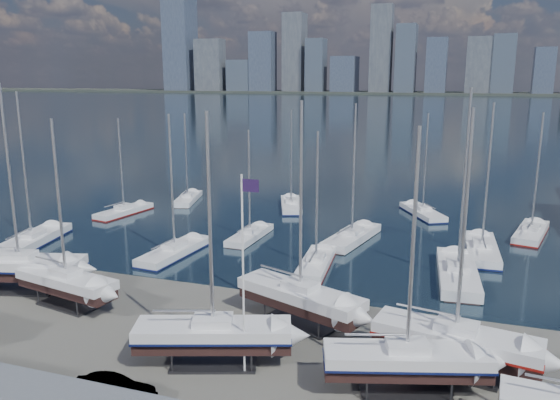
% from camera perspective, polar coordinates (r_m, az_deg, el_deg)
% --- Properties ---
extents(ground, '(1400.00, 1400.00, 0.00)m').
position_cam_1_polar(ground, '(38.58, -7.40, -14.89)').
color(ground, '#605E59').
rests_on(ground, ground).
extents(water, '(1400.00, 600.00, 0.40)m').
position_cam_1_polar(water, '(341.41, 16.14, 9.24)').
color(water, '#172436').
rests_on(water, ground).
extents(far_shore, '(1400.00, 80.00, 2.20)m').
position_cam_1_polar(far_shore, '(601.02, 17.36, 10.59)').
color(far_shore, '#2D332D').
rests_on(far_shore, ground).
extents(skyline, '(639.14, 43.80, 107.69)m').
position_cam_1_polar(skyline, '(595.18, 16.82, 14.27)').
color(skyline, '#475166').
rests_on(skyline, far_shore).
extents(sailboat_cradle_0, '(11.23, 5.68, 17.37)m').
position_cam_1_polar(sailboat_cradle_0, '(51.43, -25.55, -6.30)').
color(sailboat_cradle_0, '#2D2D33').
rests_on(sailboat_cradle_0, ground).
extents(sailboat_cradle_2, '(9.35, 4.21, 14.84)m').
position_cam_1_polar(sailboat_cradle_2, '(46.65, -21.43, -7.99)').
color(sailboat_cradle_2, '#2D2D33').
rests_on(sailboat_cradle_2, ground).
extents(sailboat_cradle_3, '(10.22, 5.77, 15.94)m').
position_cam_1_polar(sailboat_cradle_3, '(35.44, -7.00, -13.76)').
color(sailboat_cradle_3, '#2D2D33').
rests_on(sailboat_cradle_3, ground).
extents(sailboat_cradle_4, '(10.33, 6.22, 16.29)m').
position_cam_1_polar(sailboat_cradle_4, '(40.55, 2.11, -10.10)').
color(sailboat_cradle_4, '#2D2D33').
rests_on(sailboat_cradle_4, ground).
extents(sailboat_cradle_5, '(9.84, 5.27, 15.36)m').
position_cam_1_polar(sailboat_cradle_5, '(33.21, 13.08, -16.00)').
color(sailboat_cradle_5, '#2D2D33').
rests_on(sailboat_cradle_5, ground).
extents(sailboat_cradle_6, '(10.36, 4.57, 16.17)m').
position_cam_1_polar(sailboat_cradle_6, '(36.08, 17.87, -13.79)').
color(sailboat_cradle_6, '#2D2D33').
rests_on(sailboat_cradle_6, ground).
extents(sailboat_moored_0, '(5.27, 11.86, 17.14)m').
position_cam_1_polar(sailboat_moored_0, '(65.06, -24.48, -4.05)').
color(sailboat_moored_0, black).
rests_on(sailboat_moored_0, water).
extents(sailboat_moored_1, '(3.96, 9.18, 13.29)m').
position_cam_1_polar(sailboat_moored_1, '(75.18, -15.98, -1.23)').
color(sailboat_moored_1, black).
rests_on(sailboat_moored_1, water).
extents(sailboat_moored_2, '(4.68, 9.22, 13.41)m').
position_cam_1_polar(sailboat_moored_2, '(80.68, -9.61, 0.04)').
color(sailboat_moored_2, black).
rests_on(sailboat_moored_2, water).
extents(sailboat_moored_3, '(3.72, 10.26, 15.02)m').
position_cam_1_polar(sailboat_moored_3, '(56.84, -10.93, -5.45)').
color(sailboat_moored_3, black).
rests_on(sailboat_moored_3, water).
extents(sailboat_moored_4, '(2.73, 8.58, 12.81)m').
position_cam_1_polar(sailboat_moored_4, '(61.61, -3.16, -3.78)').
color(sailboat_moored_4, black).
rests_on(sailboat_moored_4, water).
extents(sailboat_moored_5, '(5.69, 9.82, 14.18)m').
position_cam_1_polar(sailboat_moored_5, '(75.65, 1.17, -0.65)').
color(sailboat_moored_5, black).
rests_on(sailboat_moored_5, water).
extents(sailboat_moored_6, '(3.29, 9.30, 13.64)m').
position_cam_1_polar(sailboat_moored_6, '(52.56, 3.78, -6.75)').
color(sailboat_moored_6, black).
rests_on(sailboat_moored_6, water).
extents(sailboat_moored_7, '(5.03, 10.86, 15.83)m').
position_cam_1_polar(sailboat_moored_7, '(61.10, 7.51, -4.01)').
color(sailboat_moored_7, black).
rests_on(sailboat_moored_7, water).
extents(sailboat_moored_8, '(6.81, 9.45, 13.98)m').
position_cam_1_polar(sailboat_moored_8, '(74.13, 14.66, -1.35)').
color(sailboat_moored_8, black).
rests_on(sailboat_moored_8, water).
extents(sailboat_moored_9, '(4.21, 11.97, 17.74)m').
position_cam_1_polar(sailboat_moored_9, '(52.19, 18.04, -7.50)').
color(sailboat_moored_9, black).
rests_on(sailboat_moored_9, water).
extents(sailboat_moored_10, '(3.51, 10.93, 16.15)m').
position_cam_1_polar(sailboat_moored_10, '(59.98, 20.31, -5.05)').
color(sailboat_moored_10, black).
rests_on(sailboat_moored_10, water).
extents(sailboat_moored_11, '(4.97, 10.21, 14.71)m').
position_cam_1_polar(sailboat_moored_11, '(68.65, 24.74, -3.24)').
color(sailboat_moored_11, black).
rests_on(sailboat_moored_11, water).
extents(car_b, '(5.04, 2.44, 1.59)m').
position_cam_1_polar(car_b, '(33.29, -17.29, -18.66)').
color(car_b, gray).
rests_on(car_b, ground).
extents(flagpole, '(1.10, 0.12, 12.44)m').
position_cam_1_polar(flagpole, '(32.27, -3.75, -6.52)').
color(flagpole, white).
rests_on(flagpole, ground).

